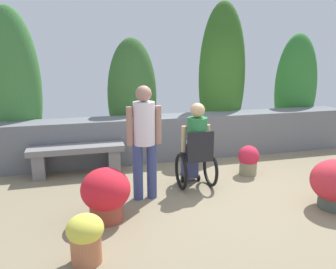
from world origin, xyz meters
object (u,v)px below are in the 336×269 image
(stone_bench, at_px, (77,155))
(flower_pot_terracotta_by_wall, at_px, (336,184))
(flower_pot_purple_near, at_px, (106,193))
(person_standing_companion, at_px, (144,136))
(flower_pot_small_foreground, at_px, (85,236))
(flower_pot_red_accent, at_px, (248,160))
(person_in_wheelchair, at_px, (196,148))

(stone_bench, bearing_deg, flower_pot_terracotta_by_wall, -25.42)
(flower_pot_purple_near, distance_m, flower_pot_terracotta_by_wall, 3.03)
(stone_bench, bearing_deg, person_standing_companion, -45.20)
(flower_pot_terracotta_by_wall, xyz_separation_m, flower_pot_small_foreground, (-3.27, -0.39, -0.06))
(person_standing_companion, relative_size, flower_pot_red_accent, 3.18)
(flower_pot_purple_near, bearing_deg, flower_pot_small_foreground, -107.88)
(person_in_wheelchair, xyz_separation_m, person_standing_companion, (-0.84, -0.23, 0.31))
(flower_pot_terracotta_by_wall, distance_m, flower_pot_small_foreground, 3.29)
(flower_pot_terracotta_by_wall, bearing_deg, stone_bench, 146.18)
(stone_bench, bearing_deg, flower_pot_red_accent, -6.51)
(stone_bench, height_order, flower_pot_small_foreground, stone_bench)
(person_standing_companion, xyz_separation_m, flower_pot_red_accent, (1.91, 0.51, -0.67))
(flower_pot_red_accent, bearing_deg, person_standing_companion, -165.10)
(stone_bench, xyz_separation_m, person_in_wheelchair, (1.77, -1.04, 0.28))
(person_standing_companion, bearing_deg, flower_pot_red_accent, 25.80)
(person_in_wheelchair, distance_m, flower_pot_red_accent, 1.16)
(flower_pot_small_foreground, bearing_deg, person_in_wheelchair, 42.92)
(stone_bench, distance_m, flower_pot_small_foreground, 2.62)
(flower_pot_terracotta_by_wall, height_order, flower_pot_small_foreground, flower_pot_terracotta_by_wall)
(flower_pot_purple_near, bearing_deg, stone_bench, 100.79)
(stone_bench, distance_m, flower_pot_purple_near, 1.81)
(flower_pot_red_accent, height_order, flower_pot_small_foreground, flower_pot_small_foreground)
(person_in_wheelchair, relative_size, flower_pot_purple_near, 1.98)
(flower_pot_purple_near, relative_size, flower_pot_small_foreground, 1.32)
(stone_bench, distance_m, person_in_wheelchair, 2.07)
(stone_bench, height_order, flower_pot_terracotta_by_wall, flower_pot_terracotta_by_wall)
(person_standing_companion, bearing_deg, flower_pot_terracotta_by_wall, -11.06)
(flower_pot_terracotta_by_wall, bearing_deg, person_in_wheelchair, 142.49)
(flower_pot_red_accent, bearing_deg, flower_pot_terracotta_by_wall, -71.58)
(flower_pot_red_accent, relative_size, flower_pot_small_foreground, 1.00)
(person_in_wheelchair, relative_size, person_standing_companion, 0.82)
(person_in_wheelchair, height_order, flower_pot_terracotta_by_wall, person_in_wheelchair)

